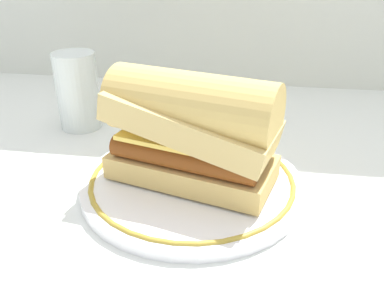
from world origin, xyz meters
name	(u,v)px	position (x,y,z in m)	size (l,w,h in m)	color
ground_plane	(182,201)	(0.00, 0.00, 0.00)	(1.50, 1.50, 0.00)	silver
plate	(192,182)	(0.01, 0.03, 0.01)	(0.25, 0.25, 0.01)	white
sausage_sandwich	(192,127)	(0.01, 0.03, 0.08)	(0.20, 0.13, 0.12)	#D8B464
drinking_glass	(78,96)	(-0.19, 0.18, 0.05)	(0.06, 0.06, 0.11)	silver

